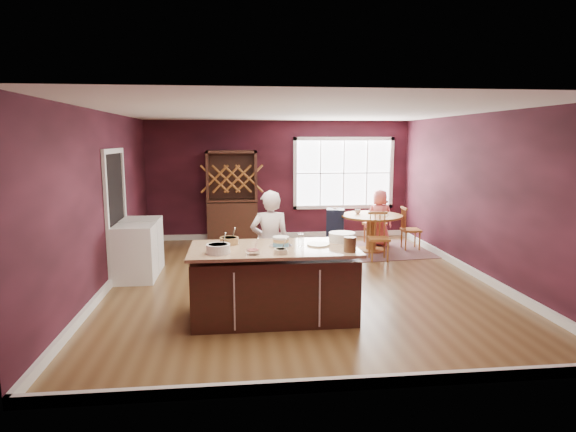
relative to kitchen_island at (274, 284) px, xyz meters
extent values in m
plane|color=brown|center=(0.54, 1.55, -0.44)|extent=(7.00, 7.00, 0.00)
plane|color=white|center=(0.54, 1.55, 2.26)|extent=(7.00, 7.00, 0.00)
plane|color=black|center=(0.54, 5.05, 0.91)|extent=(6.00, 0.00, 6.00)
plane|color=black|center=(0.54, -1.95, 0.91)|extent=(6.00, 0.00, 6.00)
plane|color=black|center=(-2.46, 1.55, 0.91)|extent=(0.00, 7.00, 7.00)
plane|color=black|center=(3.54, 1.55, 0.91)|extent=(0.00, 7.00, 7.00)
cube|color=#332115|center=(0.00, 0.00, -0.02)|extent=(2.04, 1.03, 0.83)
cube|color=beige|center=(0.00, 0.00, 0.46)|extent=(2.12, 1.11, 0.04)
cylinder|color=brown|center=(2.29, 3.49, -0.42)|extent=(0.58, 0.58, 0.04)
cylinder|color=brown|center=(2.29, 3.49, -0.08)|extent=(0.21, 0.21, 0.67)
cylinder|color=brown|center=(2.29, 3.49, 0.29)|extent=(1.25, 1.25, 0.04)
imported|color=silver|center=(0.01, 0.80, 0.34)|extent=(0.58, 0.38, 1.56)
cylinder|color=silver|center=(-0.69, -0.25, 0.54)|extent=(0.29, 0.29, 0.11)
cylinder|color=#A47242|center=(-0.56, 0.24, 0.53)|extent=(0.24, 0.24, 0.09)
cylinder|color=silver|center=(-0.28, -0.36, 0.51)|extent=(0.16, 0.16, 0.06)
cylinder|color=#F1EBC3|center=(0.06, -0.37, 0.51)|extent=(0.16, 0.16, 0.06)
cylinder|color=white|center=(0.35, 0.00, 0.56)|extent=(0.08, 0.08, 0.16)
cylinder|color=beige|center=(0.58, 0.05, 0.49)|extent=(0.29, 0.29, 0.02)
cylinder|color=silver|center=(0.94, 0.25, 0.54)|extent=(0.35, 0.35, 0.12)
cylinder|color=#482D1E|center=(0.90, -0.35, 0.57)|extent=(0.15, 0.15, 0.18)
cube|color=brown|center=(2.29, 3.49, -0.43)|extent=(2.45, 1.97, 0.01)
imported|color=#DC6462|center=(2.60, 3.95, 0.17)|extent=(0.60, 0.39, 1.22)
cylinder|color=beige|center=(2.50, 3.40, 0.32)|extent=(0.20, 0.20, 0.02)
imported|color=white|center=(2.04, 3.67, 0.36)|extent=(0.14, 0.14, 0.10)
cube|color=#32200F|center=(-0.55, 4.77, 0.58)|extent=(1.11, 0.46, 2.04)
cube|color=silver|center=(-2.10, 1.83, 0.02)|extent=(0.63, 0.61, 0.92)
cube|color=white|center=(-2.10, 2.47, 0.02)|extent=(0.64, 0.62, 0.93)
camera|label=1|loc=(-0.47, -5.96, 1.84)|focal=30.00mm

